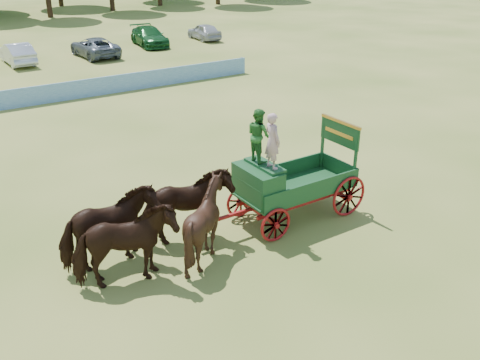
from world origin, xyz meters
name	(u,v)px	position (x,y,z in m)	size (l,w,h in m)	color
ground	(247,232)	(0.00, 0.00, 0.00)	(160.00, 160.00, 0.00)	#A4994A
horse_lead_left	(125,247)	(-4.17, -0.49, 1.14)	(1.23, 2.71, 2.29)	black
horse_lead_right	(109,229)	(-4.17, 0.61, 1.14)	(1.23, 2.71, 2.29)	black
horse_wheel_left	(205,222)	(-1.77, -0.49, 1.14)	(1.85, 2.08, 2.29)	black
horse_wheel_right	(187,207)	(-1.77, 0.61, 1.14)	(1.23, 2.71, 2.29)	black
farm_dray	(277,173)	(1.17, 0.09, 1.72)	(6.00, 2.00, 3.86)	#A41610
sponsor_banner	(51,93)	(-1.00, 18.00, 0.53)	(26.00, 0.08, 1.05)	#1D62A1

